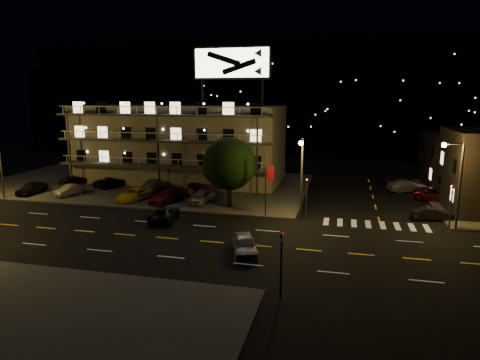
% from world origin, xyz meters
% --- Properties ---
extents(ground, '(140.00, 140.00, 0.00)m').
position_xyz_m(ground, '(0.00, 0.00, 0.00)').
color(ground, black).
rests_on(ground, ground).
extents(curb_nw, '(44.00, 24.00, 0.15)m').
position_xyz_m(curb_nw, '(-14.00, 20.00, 0.07)').
color(curb_nw, '#3B3B38').
rests_on(curb_nw, ground).
extents(motel, '(28.00, 13.80, 18.10)m').
position_xyz_m(motel, '(-9.94, 23.88, 5.34)').
color(motel, gray).
rests_on(motel, ground).
extents(hill_backdrop, '(120.00, 25.00, 24.00)m').
position_xyz_m(hill_backdrop, '(-5.94, 68.78, 11.55)').
color(hill_backdrop, black).
rests_on(hill_backdrop, ground).
extents(streetlight_nc, '(0.44, 1.92, 8.00)m').
position_xyz_m(streetlight_nc, '(8.50, 7.94, 4.96)').
color(streetlight_nc, '#2D2D30').
rests_on(streetlight_nc, ground).
extents(streetlight_ne, '(1.92, 0.44, 8.00)m').
position_xyz_m(streetlight_ne, '(22.14, 8.30, 4.96)').
color(streetlight_ne, '#2D2D30').
rests_on(streetlight_ne, ground).
extents(signal_nw, '(0.20, 0.27, 4.60)m').
position_xyz_m(signal_nw, '(9.00, 8.50, 2.57)').
color(signal_nw, '#2D2D30').
rests_on(signal_nw, ground).
extents(signal_sw, '(0.20, 0.27, 4.60)m').
position_xyz_m(signal_sw, '(9.00, -8.50, 2.57)').
color(signal_sw, '#2D2D30').
rests_on(signal_sw, ground).
extents(signal_ne, '(0.27, 0.20, 4.60)m').
position_xyz_m(signal_ne, '(22.00, 8.50, 2.57)').
color(signal_ne, '#2D2D30').
rests_on(signal_ne, ground).
extents(banner_north, '(0.83, 0.16, 6.40)m').
position_xyz_m(banner_north, '(5.09, 8.40, 3.43)').
color(banner_north, '#2D2D30').
rests_on(banner_north, ground).
extents(stop_sign, '(0.91, 0.11, 2.61)m').
position_xyz_m(stop_sign, '(-3.00, 8.57, 1.71)').
color(stop_sign, '#2D2D30').
rests_on(stop_sign, ground).
extents(tree, '(5.95, 5.73, 7.50)m').
position_xyz_m(tree, '(0.42, 11.27, 4.60)').
color(tree, black).
rests_on(tree, curb_nw).
extents(lot_car_0, '(1.79, 4.36, 1.48)m').
position_xyz_m(lot_car_0, '(-24.44, 11.05, 0.89)').
color(lot_car_0, black).
rests_on(lot_car_0, curb_nw).
extents(lot_car_1, '(2.12, 4.04, 1.27)m').
position_xyz_m(lot_car_1, '(-19.56, 11.51, 0.78)').
color(lot_car_1, gray).
rests_on(lot_car_1, curb_nw).
extents(lot_car_2, '(3.36, 5.20, 1.33)m').
position_xyz_m(lot_car_2, '(-10.78, 11.15, 0.82)').
color(lot_car_2, yellow).
rests_on(lot_car_2, curb_nw).
extents(lot_car_3, '(3.48, 5.03, 1.35)m').
position_xyz_m(lot_car_3, '(-6.72, 10.92, 0.83)').
color(lot_car_3, '#550C18').
rests_on(lot_car_3, curb_nw).
extents(lot_car_4, '(2.33, 4.55, 1.48)m').
position_xyz_m(lot_car_4, '(-2.87, 11.59, 0.89)').
color(lot_car_4, gray).
rests_on(lot_car_4, curb_nw).
extents(lot_car_5, '(2.62, 4.04, 1.26)m').
position_xyz_m(lot_car_5, '(-22.54, 16.85, 0.78)').
color(lot_car_5, black).
rests_on(lot_car_5, curb_nw).
extents(lot_car_6, '(3.67, 5.07, 1.28)m').
position_xyz_m(lot_car_6, '(-17.22, 16.96, 0.79)').
color(lot_car_6, black).
rests_on(lot_car_6, curb_nw).
extents(lot_car_7, '(2.55, 5.40, 1.52)m').
position_xyz_m(lot_car_7, '(-10.66, 16.19, 0.91)').
color(lot_car_7, gray).
rests_on(lot_car_7, curb_nw).
extents(lot_car_8, '(2.81, 4.79, 1.53)m').
position_xyz_m(lot_car_8, '(-5.10, 15.64, 0.92)').
color(lot_car_8, black).
rests_on(lot_car_8, curb_nw).
extents(lot_car_9, '(1.53, 3.98, 1.29)m').
position_xyz_m(lot_car_9, '(-4.76, 16.11, 0.80)').
color(lot_car_9, '#550C18').
rests_on(lot_car_9, curb_nw).
extents(side_car_0, '(4.03, 2.04, 1.27)m').
position_xyz_m(side_car_0, '(20.94, 11.10, 0.63)').
color(side_car_0, black).
rests_on(side_car_0, ground).
extents(side_car_1, '(6.02, 4.48, 1.52)m').
position_xyz_m(side_car_1, '(23.19, 19.45, 0.76)').
color(side_car_1, '#550C18').
rests_on(side_car_1, ground).
extents(side_car_2, '(5.58, 3.79, 1.50)m').
position_xyz_m(side_car_2, '(20.39, 23.82, 0.75)').
color(side_car_2, gray).
rests_on(side_car_2, ground).
extents(side_car_3, '(4.31, 1.89, 1.44)m').
position_xyz_m(side_car_3, '(19.48, 30.44, 0.72)').
color(side_car_3, black).
rests_on(side_car_3, ground).
extents(road_car_east, '(3.09, 4.81, 1.52)m').
position_xyz_m(road_car_east, '(5.27, -2.09, 0.76)').
color(road_car_east, gray).
rests_on(road_car_east, ground).
extents(road_car_west, '(3.16, 5.33, 1.39)m').
position_xyz_m(road_car_west, '(-4.38, 4.89, 0.69)').
color(road_car_west, black).
rests_on(road_car_west, ground).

